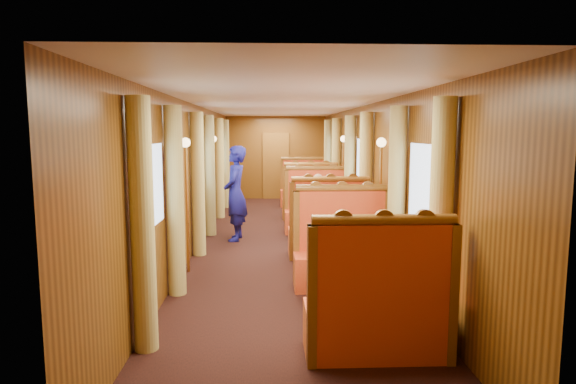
{
  "coord_description": "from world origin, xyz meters",
  "views": [
    {
      "loc": [
        -0.23,
        -8.64,
        2.03
      ],
      "look_at": [
        0.09,
        -0.81,
        1.05
      ],
      "focal_mm": 30.0,
      "sensor_mm": 36.0,
      "label": 1
    }
  ],
  "objects": [
    {
      "name": "fruit_plate",
      "position": [
        1.04,
        -3.6,
        0.77
      ],
      "size": [
        0.21,
        0.21,
        0.05
      ],
      "rotation": [
        0.0,
        0.0,
        0.23
      ],
      "color": "white",
      "rests_on": "table_near"
    },
    {
      "name": "curtain_left_mid_a",
      "position": [
        -1.38,
        -0.78,
        1.18
      ],
      "size": [
        0.22,
        0.22,
        2.35
      ],
      "primitive_type": "cylinder",
      "color": "tan",
      "rests_on": "floor"
    },
    {
      "name": "table_near",
      "position": [
        0.75,
        -3.5,
        0.38
      ],
      "size": [
        1.05,
        0.72,
        0.75
      ],
      "primitive_type": "cube",
      "color": "white",
      "rests_on": "floor"
    },
    {
      "name": "tea_tray",
      "position": [
        0.62,
        -3.53,
        0.76
      ],
      "size": [
        0.38,
        0.31,
        0.01
      ],
      "primitive_type": "cube",
      "rotation": [
        0.0,
        0.0,
        -0.15
      ],
      "color": "silver",
      "rests_on": "table_near"
    },
    {
      "name": "curtain_right_near_b",
      "position": [
        1.38,
        -2.72,
        1.18
      ],
      "size": [
        0.22,
        0.22,
        2.35
      ],
      "primitive_type": "cylinder",
      "color": "tan",
      "rests_on": "floor"
    },
    {
      "name": "banquette_far_fwd",
      "position": [
        0.75,
        2.49,
        0.42
      ],
      "size": [
        1.3,
        0.55,
        1.34
      ],
      "color": "#B01C13",
      "rests_on": "floor"
    },
    {
      "name": "teapot_left",
      "position": [
        0.6,
        -3.62,
        0.81
      ],
      "size": [
        0.17,
        0.14,
        0.12
      ],
      "primitive_type": null,
      "rotation": [
        0.0,
        0.0,
        -0.17
      ],
      "color": "silver",
      "rests_on": "tea_tray"
    },
    {
      "name": "curtain_right_far_a",
      "position": [
        1.38,
        2.72,
        1.18
      ],
      "size": [
        0.22,
        0.22,
        2.35
      ],
      "primitive_type": "cylinder",
      "color": "tan",
      "rests_on": "floor"
    },
    {
      "name": "sconce_right_fore",
      "position": [
        1.4,
        -1.75,
        1.38
      ],
      "size": [
        0.14,
        0.14,
        1.95
      ],
      "color": "#BF8C3F",
      "rests_on": "floor"
    },
    {
      "name": "table_far",
      "position": [
        0.75,
        3.5,
        0.38
      ],
      "size": [
        1.05,
        0.72,
        0.75
      ],
      "primitive_type": "cube",
      "color": "white",
      "rests_on": "floor"
    },
    {
      "name": "curtain_right_mid_b",
      "position": [
        1.38,
        0.78,
        1.18
      ],
      "size": [
        0.22,
        0.22,
        2.35
      ],
      "primitive_type": "cylinder",
      "color": "tan",
      "rests_on": "floor"
    },
    {
      "name": "curtain_right_mid_a",
      "position": [
        1.38,
        -0.78,
        1.18
      ],
      "size": [
        0.22,
        0.22,
        2.35
      ],
      "primitive_type": "cylinder",
      "color": "tan",
      "rests_on": "floor"
    },
    {
      "name": "rose_vase_mid",
      "position": [
        0.72,
        0.04,
        0.93
      ],
      "size": [
        0.06,
        0.06,
        0.36
      ],
      "rotation": [
        0.0,
        0.0,
        0.01
      ],
      "color": "silver",
      "rests_on": "table_mid"
    },
    {
      "name": "banquette_near_aft",
      "position": [
        0.75,
        -2.49,
        0.42
      ],
      "size": [
        1.3,
        0.55,
        1.34
      ],
      "color": "#B01C13",
      "rests_on": "floor"
    },
    {
      "name": "window_right_near",
      "position": [
        1.49,
        -3.5,
        1.45
      ],
      "size": [
        0.01,
        1.2,
        0.9
      ],
      "primitive_type": null,
      "rotation": [
        1.57,
        0.0,
        -1.57
      ],
      "color": "#95ADCF",
      "rests_on": "wall_right"
    },
    {
      "name": "banquette_near_fwd",
      "position": [
        0.75,
        -4.51,
        0.42
      ],
      "size": [
        1.3,
        0.55,
        1.34
      ],
      "color": "#B01C13",
      "rests_on": "floor"
    },
    {
      "name": "curtain_left_far_a",
      "position": [
        -1.38,
        2.72,
        1.18
      ],
      "size": [
        0.22,
        0.22,
        2.35
      ],
      "primitive_type": "cylinder",
      "color": "tan",
      "rests_on": "floor"
    },
    {
      "name": "window_right_far",
      "position": [
        1.49,
        3.5,
        1.45
      ],
      "size": [
        0.01,
        1.2,
        0.9
      ],
      "primitive_type": null,
      "rotation": [
        1.57,
        0.0,
        -1.57
      ],
      "color": "#95ADCF",
      "rests_on": "wall_right"
    },
    {
      "name": "cup_inboard",
      "position": [
        0.4,
        -3.4,
        0.86
      ],
      "size": [
        0.08,
        0.08,
        0.26
      ],
      "rotation": [
        0.0,
        0.0,
        0.25
      ],
      "color": "white",
      "rests_on": "table_near"
    },
    {
      "name": "curtain_left_far_b",
      "position": [
        -1.38,
        4.28,
        1.18
      ],
      "size": [
        0.22,
        0.22,
        2.35
      ],
      "primitive_type": "cylinder",
      "color": "tan",
      "rests_on": "floor"
    },
    {
      "name": "window_left_far",
      "position": [
        -1.49,
        3.5,
        1.45
      ],
      "size": [
        0.01,
        1.2,
        0.9
      ],
      "primitive_type": null,
      "rotation": [
        1.57,
        0.0,
        1.57
      ],
      "color": "#95ADCF",
      "rests_on": "wall_left"
    },
    {
      "name": "ceiling",
      "position": [
        0.0,
        0.0,
        2.5
      ],
      "size": [
        3.0,
        12.0,
        0.01
      ],
      "primitive_type": null,
      "rotation": [
        3.14,
        0.0,
        0.0
      ],
      "color": "silver",
      "rests_on": "wall_left"
    },
    {
      "name": "curtain_left_near_a",
      "position": [
        -1.38,
        -4.28,
        1.18
      ],
      "size": [
        0.22,
        0.22,
        2.35
      ],
      "primitive_type": "cylinder",
      "color": "tan",
      "rests_on": "floor"
    },
    {
      "name": "teapot_back",
      "position": [
        0.67,
        -3.43,
        0.81
      ],
      "size": [
        0.17,
        0.15,
        0.12
      ],
      "primitive_type": null,
      "rotation": [
        0.0,
        0.0,
        -0.37
      ],
      "color": "silver",
      "rests_on": "tea_tray"
    },
    {
      "name": "floor",
      "position": [
        0.0,
        0.0,
        0.0
      ],
      "size": [
        3.0,
        12.0,
        0.01
      ],
      "primitive_type": null,
      "color": "black",
      "rests_on": "ground"
    },
    {
      "name": "rose_vase_far",
      "position": [
        0.76,
        3.52,
        0.93
      ],
      "size": [
        0.06,
        0.06,
        0.36
      ],
      "rotation": [
        0.0,
        0.0,
        0.34
      ],
      "color": "silver",
      "rests_on": "table_far"
    },
    {
      "name": "banquette_mid_fwd",
      "position": [
        0.75,
        -1.01,
        0.42
      ],
      "size": [
        1.3,
        0.55,
        1.34
      ],
      "color": "#B01C13",
      "rests_on": "floor"
    },
    {
      "name": "banquette_far_aft",
      "position": [
        0.75,
        4.51,
        0.42
      ],
      "size": [
        1.3,
        0.55,
        1.34
      ],
      "color": "#B01C13",
      "rests_on": "floor"
    },
    {
      "name": "curtain_right_far_b",
      "position": [
        1.38,
        4.28,
        1.18
      ],
      "size": [
        0.22,
        0.22,
        2.35
      ],
      "primitive_type": "cylinder",
      "color": "tan",
      "rests_on": "floor"
    },
    {
      "name": "wall_left",
      "position": [
        -1.5,
        0.0,
        1.25
      ],
      "size": [
        0.01,
        12.0,
        2.5
      ],
      "primitive_type": null,
      "rotation": [
        1.57,
        0.0,
        1.57
      ],
      "color": "brown",
      "rests_on": "floor"
    },
    {
      "name": "teapot_right",
      "position": [
        0.74,
        -3.64,
        0.81
      ],
      "size": [
        0.17,
        0.14,
        0.13
      ],
      "primitive_type": null,
      "rotation": [
        0.0,
        0.0,
        0.17
      ],
      "color": "silver",
      "rests_on": "tea_tray"
    },
    {
      "name": "window_right_mid",
      "position": [
        1.49,
        0.0,
        1.45
      ],
      "size": [
        0.01,
        1.2,
        0.9
      ],
      "primitive_type": null,
      "rotation": [
        1.57,
        0.0,
        -1.57
      ],
      "color": "#95ADCF",
      "rests_on": "wall_right"
    },
    {
      "name": "table_mid",
      "position": [
        0.75,
        0.0,
        0.38
      ],
      "size": [
        1.05,
        0.72,
        0.75
      ],
      "primitive_type": "cube",
      "color": "white",
      "rests_on": "floor"
    },
    {
      "name": "wall_far",
      "position": [
        0.0,
        6.0,
        1.25
      ],
      "size": [
        3.0,
        0.01,
        2.5
      ],
      "primitive_type": null,
      "rotation": [
        1.57,
        0.0,
        0.0
      ],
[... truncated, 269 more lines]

